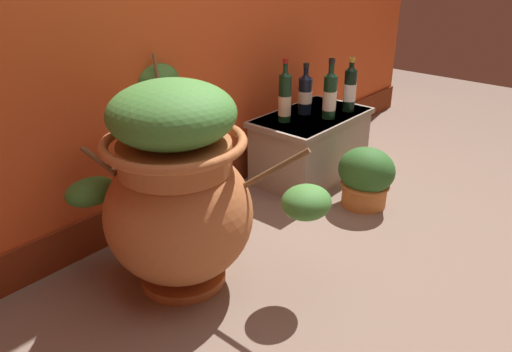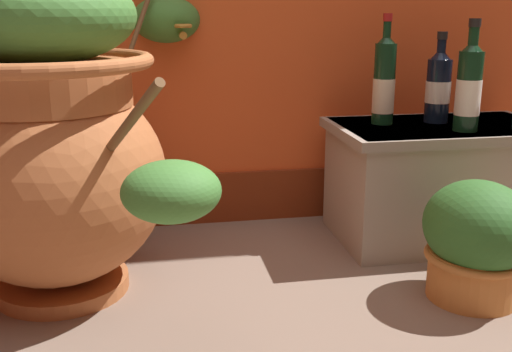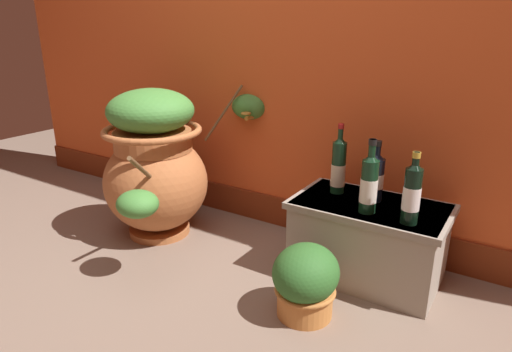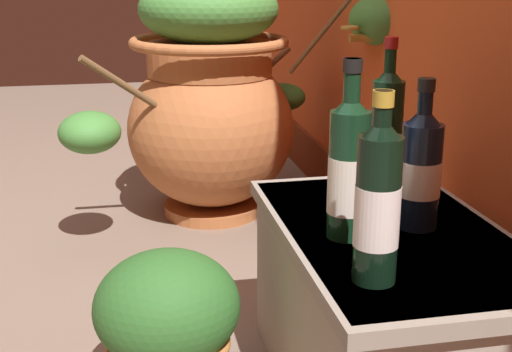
% 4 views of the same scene
% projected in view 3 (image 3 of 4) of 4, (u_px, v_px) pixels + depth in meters
% --- Properties ---
extents(ground_plane, '(7.00, 7.00, 0.00)m').
position_uv_depth(ground_plane, '(149.00, 321.00, 1.84)').
color(ground_plane, '#7A6656').
extents(terracotta_urn, '(0.72, 1.06, 0.84)m').
position_uv_depth(terracotta_urn, '(157.00, 164.00, 2.49)').
color(terracotta_urn, '#B26638').
rests_on(terracotta_urn, ground_plane).
extents(stone_ledge, '(0.71, 0.42, 0.38)m').
position_uv_depth(stone_ledge, '(368.00, 238.00, 2.11)').
color(stone_ledge, '#9E9384').
rests_on(stone_ledge, ground_plane).
extents(wine_bottle_left, '(0.07, 0.07, 0.31)m').
position_uv_depth(wine_bottle_left, '(412.00, 192.00, 1.81)').
color(wine_bottle_left, black).
rests_on(wine_bottle_left, stone_ledge).
extents(wine_bottle_middle, '(0.07, 0.07, 0.34)m').
position_uv_depth(wine_bottle_middle, '(339.00, 166.00, 2.15)').
color(wine_bottle_middle, black).
rests_on(wine_bottle_middle, stone_ledge).
extents(wine_bottle_right, '(0.07, 0.07, 0.33)m').
position_uv_depth(wine_bottle_right, '(369.00, 183.00, 1.92)').
color(wine_bottle_right, black).
rests_on(wine_bottle_right, stone_ledge).
extents(wine_bottle_back, '(0.08, 0.08, 0.29)m').
position_uv_depth(wine_bottle_back, '(375.00, 175.00, 2.05)').
color(wine_bottle_back, black).
rests_on(wine_bottle_back, stone_ledge).
extents(potted_shrub, '(0.27, 0.30, 0.32)m').
position_uv_depth(potted_shrub, '(306.00, 281.00, 1.84)').
color(potted_shrub, '#CC7F3D').
rests_on(potted_shrub, ground_plane).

